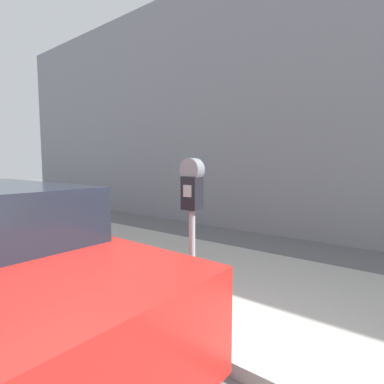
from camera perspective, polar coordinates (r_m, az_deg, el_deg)
name	(u,v)px	position (r m, az deg, el deg)	size (l,w,h in m)	color
sidewalk	(274,297)	(3.83, 15.43, -18.66)	(24.00, 2.80, 0.12)	#ADAAA3
building_facade	(345,87)	(6.79, 27.19, 17.39)	(24.00, 0.30, 6.18)	gray
parking_meter	(192,203)	(2.85, 0.00, -2.08)	(0.22, 0.14, 1.54)	gray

